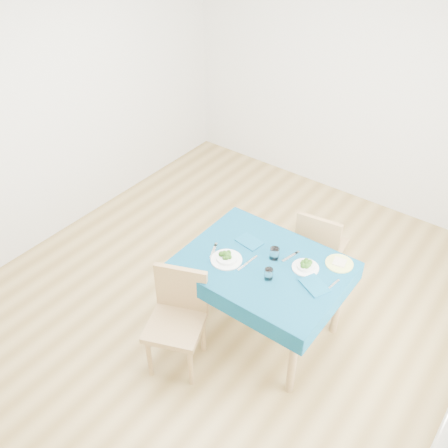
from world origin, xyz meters
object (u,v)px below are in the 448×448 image
Objects in this scene: side_plate at (339,263)px; table at (262,298)px; chair_far at (322,240)px; bowl_near at (226,257)px; chair_near at (174,318)px; bowl_far at (306,265)px.

table is at bearing -143.52° from side_plate.
side_plate reaches higher than table.
side_plate is (0.36, -0.48, 0.27)m from chair_far.
chair_far is at bearing 70.08° from bowl_near.
chair_near is 1.56m from chair_far.
side_plate is (0.18, 0.20, -0.03)m from bowl_far.
side_plate is at bearing 29.40° from chair_near.
chair_near reaches higher than bowl_near.
bowl_far is (0.18, -0.68, 0.30)m from chair_far.
bowl_near is at bearing 62.52° from chair_far.
chair_near reaches higher than bowl_far.
chair_near is 5.00× the size of bowl_far.
bowl_near reaches higher than table.
bowl_far is 0.96× the size of side_plate.
bowl_near is at bearing -150.59° from table.
chair_near is at bearing 66.12° from chair_far.
bowl_near is at bearing -145.89° from side_plate.
chair_near is at bearing -99.41° from bowl_near.
table is at bearing -152.60° from bowl_far.
table is 5.96× the size of bowl_far.
side_plate is at bearing 119.53° from chair_far.
chair_near reaches higher than table.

